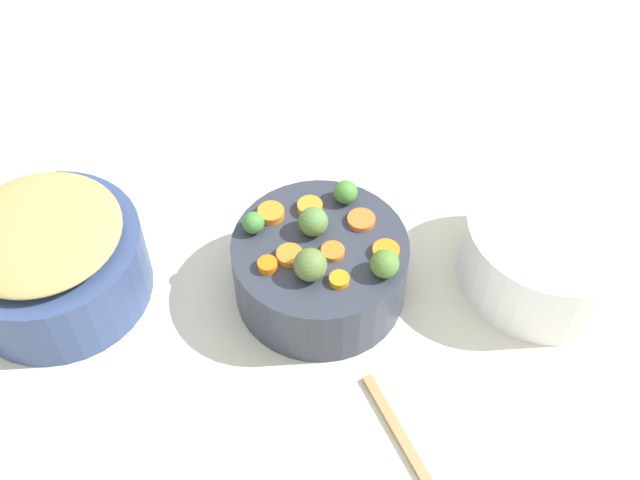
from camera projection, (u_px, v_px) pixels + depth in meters
tabletop at (353, 307)px, 1.09m from camera, size 2.40×2.40×0.02m
serving_bowl_carrots at (320, 268)px, 1.06m from camera, size 0.23×0.23×0.10m
metal_pot at (53, 266)px, 1.06m from camera, size 0.25×0.25×0.11m
stuffing_mound at (39, 232)px, 1.00m from camera, size 0.21×0.21×0.03m
carrot_slice_0 at (271, 213)px, 1.05m from camera, size 0.05×0.05×0.01m
carrot_slice_1 at (339, 280)px, 0.98m from camera, size 0.03×0.03×0.01m
carrot_slice_2 at (333, 251)px, 1.01m from camera, size 0.03×0.03×0.01m
carrot_slice_3 at (310, 207)px, 1.06m from camera, size 0.05×0.05×0.01m
carrot_slice_4 at (268, 265)px, 0.99m from camera, size 0.03×0.03×0.01m
carrot_slice_5 at (386, 251)px, 1.01m from camera, size 0.05×0.05×0.01m
carrot_slice_6 at (290, 255)px, 1.00m from camera, size 0.05×0.05×0.01m
carrot_slice_7 at (361, 220)px, 1.04m from camera, size 0.05×0.05×0.01m
brussels_sprout_0 at (313, 222)px, 1.02m from camera, size 0.04×0.04×0.04m
brussels_sprout_1 at (385, 264)px, 0.98m from camera, size 0.04×0.04×0.04m
brussels_sprout_2 at (346, 192)px, 1.06m from camera, size 0.03×0.03×0.03m
brussels_sprout_3 at (253, 223)px, 1.03m from camera, size 0.03×0.03×0.03m
brussels_sprout_4 at (310, 265)px, 0.97m from camera, size 0.04×0.04×0.04m
casserole_dish at (549, 250)px, 1.07m from camera, size 0.24×0.24×0.11m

